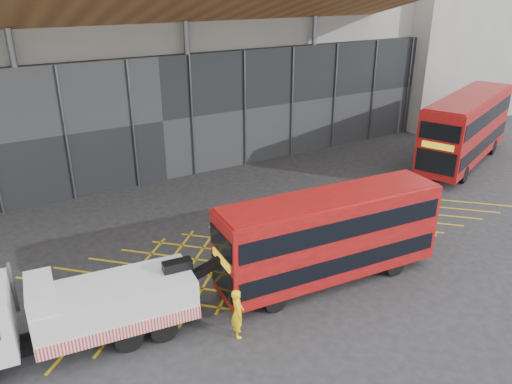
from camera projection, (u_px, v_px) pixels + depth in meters
ground_plane at (218, 262)px, 23.49m from camera, size 120.00×120.00×0.00m
road_markings at (301, 237)px, 25.78m from camera, size 26.36×7.16×0.01m
construction_building at (120, 31)px, 35.41m from camera, size 55.00×23.97×18.00m
east_building at (437, 7)px, 47.52m from camera, size 15.00×12.00×20.00m
recovery_truck at (66, 311)px, 17.36m from camera, size 10.02×3.34×3.47m
bus_towed at (330, 234)px, 21.25m from camera, size 10.17×3.20×4.07m
bus_second at (466, 126)px, 35.33m from camera, size 12.39×7.13×4.98m
worker at (238, 313)px, 18.27m from camera, size 0.70×0.84×1.97m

